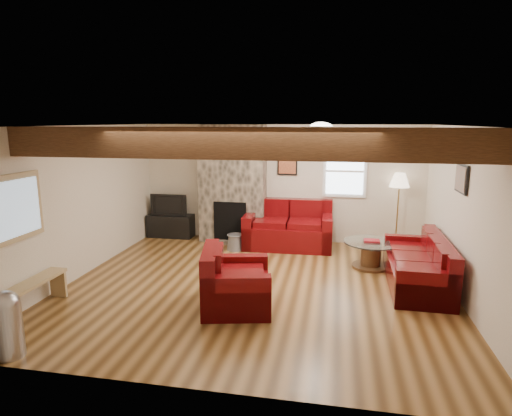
% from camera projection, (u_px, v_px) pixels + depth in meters
% --- Properties ---
extents(room, '(8.00, 8.00, 8.00)m').
position_uv_depth(room, '(257.00, 209.00, 6.55)').
color(room, '#513415').
rests_on(room, ground).
extents(floor, '(6.00, 6.00, 0.00)m').
position_uv_depth(floor, '(257.00, 286.00, 6.80)').
color(floor, '#513415').
rests_on(floor, ground).
extents(oak_beam, '(6.00, 0.36, 0.38)m').
position_uv_depth(oak_beam, '(238.00, 143.00, 5.14)').
color(oak_beam, '#321E0F').
rests_on(oak_beam, room).
extents(chimney_breast, '(1.40, 0.67, 2.50)m').
position_uv_depth(chimney_breast, '(232.00, 185.00, 9.14)').
color(chimney_breast, '#322E27').
rests_on(chimney_breast, floor).
extents(back_window, '(0.90, 0.08, 1.10)m').
position_uv_depth(back_window, '(345.00, 171.00, 8.86)').
color(back_window, white).
rests_on(back_window, room).
extents(hatch_window, '(0.08, 1.00, 0.90)m').
position_uv_depth(hatch_window, '(15.00, 208.00, 5.60)').
color(hatch_window, '#A68458').
rests_on(hatch_window, room).
extents(ceiling_dome, '(0.40, 0.40, 0.18)m').
position_uv_depth(ceiling_dome, '(321.00, 129.00, 7.02)').
color(ceiling_dome, beige).
rests_on(ceiling_dome, room).
extents(artwork_back, '(0.42, 0.06, 0.52)m').
position_uv_depth(artwork_back, '(287.00, 163.00, 9.04)').
color(artwork_back, black).
rests_on(artwork_back, room).
extents(artwork_right, '(0.06, 0.55, 0.42)m').
position_uv_depth(artwork_right, '(461.00, 179.00, 6.21)').
color(artwork_right, black).
rests_on(artwork_right, room).
extents(sofa_three, '(0.88, 2.04, 0.78)m').
position_uv_depth(sofa_three, '(417.00, 262.00, 6.74)').
color(sofa_three, '#450604').
rests_on(sofa_three, floor).
extents(loveseat, '(1.81, 1.07, 0.95)m').
position_uv_depth(loveseat, '(288.00, 225.00, 8.81)').
color(loveseat, '#450604').
rests_on(loveseat, floor).
extents(armchair_red, '(1.12, 1.22, 0.85)m').
position_uv_depth(armchair_red, '(236.00, 278.00, 5.95)').
color(armchair_red, '#450604').
rests_on(armchair_red, floor).
extents(coffee_table, '(0.98, 0.98, 0.51)m').
position_uv_depth(coffee_table, '(371.00, 254.00, 7.61)').
color(coffee_table, '#402614').
rests_on(coffee_table, floor).
extents(tv_cabinet, '(1.01, 0.41, 0.51)m').
position_uv_depth(tv_cabinet, '(171.00, 226.00, 9.63)').
color(tv_cabinet, black).
rests_on(tv_cabinet, floor).
extents(television, '(0.83, 0.11, 0.48)m').
position_uv_depth(television, '(170.00, 204.00, 9.53)').
color(television, black).
rests_on(television, tv_cabinet).
extents(floor_lamp, '(0.40, 0.40, 1.55)m').
position_uv_depth(floor_lamp, '(399.00, 184.00, 8.55)').
color(floor_lamp, '#AC8D48').
rests_on(floor_lamp, floor).
extents(pine_bench, '(0.27, 1.15, 0.43)m').
position_uv_depth(pine_bench, '(34.00, 297.00, 5.84)').
color(pine_bench, '#A68458').
rests_on(pine_bench, floor).
extents(pedal_bin, '(0.34, 0.34, 0.77)m').
position_uv_depth(pedal_bin, '(7.00, 324.00, 4.69)').
color(pedal_bin, '#B1B2B6').
rests_on(pedal_bin, floor).
extents(coal_bucket, '(0.35, 0.35, 0.33)m').
position_uv_depth(coal_bucket, '(235.00, 242.00, 8.67)').
color(coal_bucket, gray).
rests_on(coal_bucket, floor).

